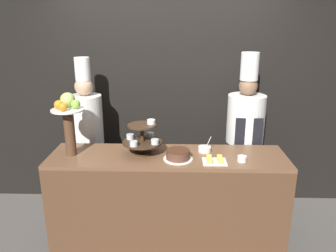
% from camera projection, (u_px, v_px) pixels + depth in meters
% --- Properties ---
extents(wall_back, '(10.00, 0.06, 2.80)m').
position_uv_depth(wall_back, '(170.00, 86.00, 3.74)').
color(wall_back, black).
rests_on(wall_back, ground_plane).
extents(buffet_counter, '(2.18, 0.58, 0.92)m').
position_uv_depth(buffet_counter, '(168.00, 199.00, 3.15)').
color(buffet_counter, brown).
rests_on(buffet_counter, ground_plane).
extents(tiered_stand, '(0.37, 0.37, 0.33)m').
position_uv_depth(tiered_stand, '(143.00, 138.00, 3.00)').
color(tiered_stand, '#3D2819').
rests_on(tiered_stand, buffet_counter).
extents(fruit_pedestal, '(0.29, 0.29, 0.57)m').
position_uv_depth(fruit_pedestal, '(68.00, 116.00, 2.93)').
color(fruit_pedestal, brown).
rests_on(fruit_pedestal, buffet_counter).
extents(cake_round, '(0.26, 0.26, 0.09)m').
position_uv_depth(cake_round, '(178.00, 155.00, 2.91)').
color(cake_round, white).
rests_on(cake_round, buffet_counter).
extents(cup_white, '(0.08, 0.08, 0.05)m').
position_uv_depth(cup_white, '(242.00, 159.00, 2.87)').
color(cup_white, white).
rests_on(cup_white, buffet_counter).
extents(cake_square_tray, '(0.21, 0.18, 0.05)m').
position_uv_depth(cake_square_tray, '(215.00, 160.00, 2.86)').
color(cake_square_tray, white).
rests_on(cake_square_tray, buffet_counter).
extents(serving_bowl_far, '(0.12, 0.12, 0.15)m').
position_uv_depth(serving_bowl_far, '(205.00, 149.00, 3.09)').
color(serving_bowl_far, white).
rests_on(serving_bowl_far, buffet_counter).
extents(chef_left, '(0.35, 0.35, 1.76)m').
position_uv_depth(chef_left, '(87.00, 133.00, 3.54)').
color(chef_left, '#28282D').
rests_on(chef_left, ground_plane).
extents(chef_center_left, '(0.39, 0.39, 1.81)m').
position_uv_depth(chef_center_left, '(245.00, 133.00, 3.49)').
color(chef_center_left, black).
rests_on(chef_center_left, ground_plane).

